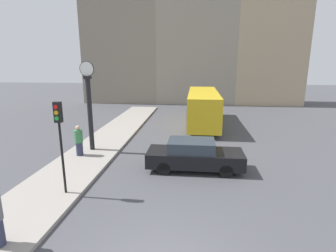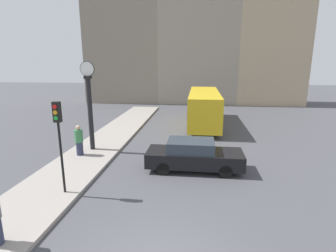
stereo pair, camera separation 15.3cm
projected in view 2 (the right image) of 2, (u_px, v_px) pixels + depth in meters
sidewalk_corner at (108, 139)px, 17.65m from camera, size 2.92×26.03×0.15m
building_row at (194, 48)px, 33.05m from camera, size 27.03×5.00×14.47m
sedan_car at (194, 155)px, 12.65m from camera, size 4.60×1.73×1.49m
bus_distant at (204, 106)px, 21.75m from camera, size 2.38×9.40×2.77m
traffic_light_near at (59, 129)px, 9.71m from camera, size 0.26×0.24×3.58m
street_clock at (90, 106)px, 14.85m from camera, size 0.82×0.35×5.04m
pedestrian_green_hoodie at (79, 140)px, 14.27m from camera, size 0.43×0.43×1.68m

